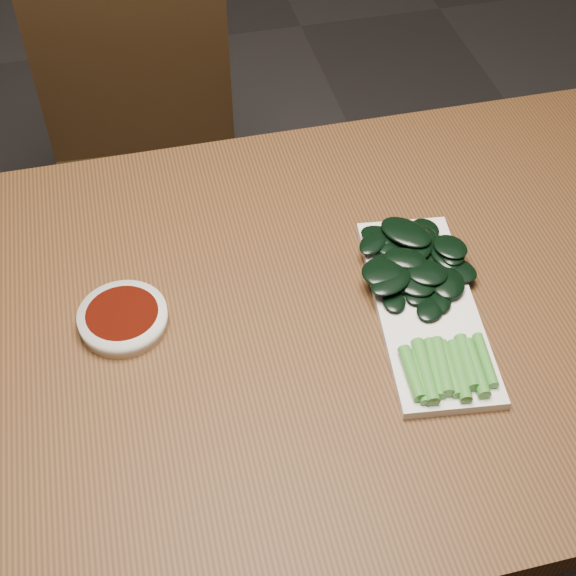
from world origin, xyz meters
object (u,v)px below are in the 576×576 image
Objects in this scene: table at (270,352)px; sauce_bowl at (123,318)px; chair_far at (147,166)px; gai_lan at (423,288)px; serving_plate at (426,308)px.

table is 0.21m from sauce_bowl.
sauce_bowl reaches higher than table.
gai_lan is (0.33, -0.71, 0.29)m from chair_far.
table is at bearing -10.74° from sauce_bowl.
chair_far is at bearing 99.50° from table.
serving_plate is at bearing -9.73° from table.
sauce_bowl is at bearing -93.68° from chair_far.
table is at bearing 170.27° from serving_plate.
sauce_bowl is at bearing 169.26° from table.
chair_far is 0.83m from gai_lan.
table is at bearing 175.89° from gai_lan.
sauce_bowl is 0.36× the size of gai_lan.
chair_far reaches higher than gai_lan.
table is at bearing -77.74° from chair_far.
chair_far is (-0.12, 0.69, -0.19)m from table.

